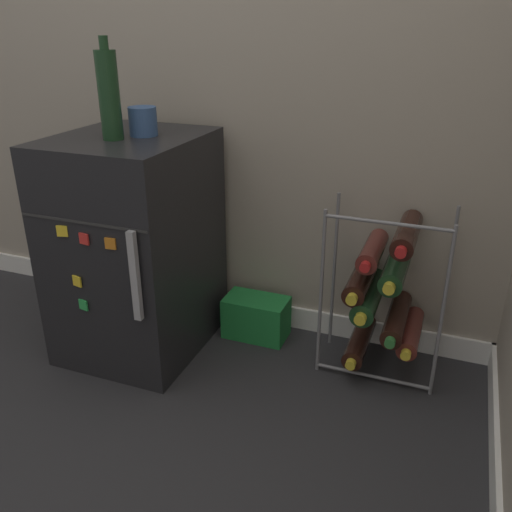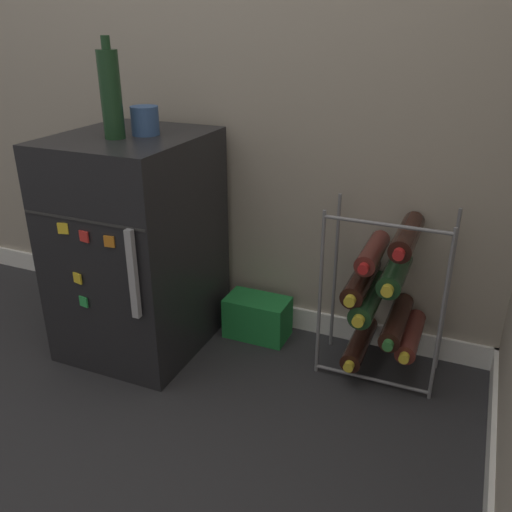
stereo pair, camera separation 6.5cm
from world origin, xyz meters
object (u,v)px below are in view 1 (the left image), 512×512
(soda_box, at_px, (256,317))
(fridge_top_bottle, at_px, (109,95))
(fridge_top_cup, at_px, (143,121))
(wine_rack, at_px, (383,291))
(mini_fridge, at_px, (136,246))

(soda_box, bearing_deg, fridge_top_bottle, -147.88)
(soda_box, height_order, fridge_top_cup, fridge_top_cup)
(fridge_top_cup, bearing_deg, soda_box, 25.34)
(soda_box, bearing_deg, wine_rack, -5.48)
(mini_fridge, distance_m, soda_box, 0.54)
(mini_fridge, distance_m, fridge_top_cup, 0.45)
(wine_rack, distance_m, fridge_top_cup, 0.98)
(fridge_top_cup, height_order, fridge_top_bottle, fridge_top_bottle)
(wine_rack, height_order, fridge_top_bottle, fridge_top_bottle)
(fridge_top_cup, distance_m, fridge_top_bottle, 0.14)
(soda_box, height_order, fridge_top_bottle, fridge_top_bottle)
(mini_fridge, relative_size, fridge_top_bottle, 2.55)
(mini_fridge, relative_size, fridge_top_cup, 8.49)
(fridge_top_cup, bearing_deg, fridge_top_bottle, -123.31)
(soda_box, bearing_deg, mini_fridge, -154.25)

